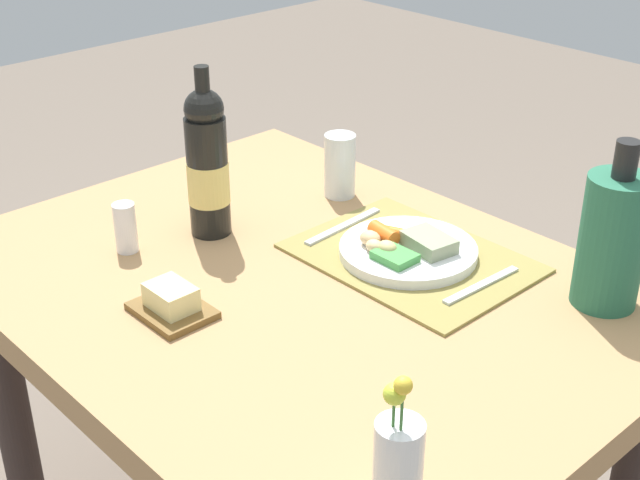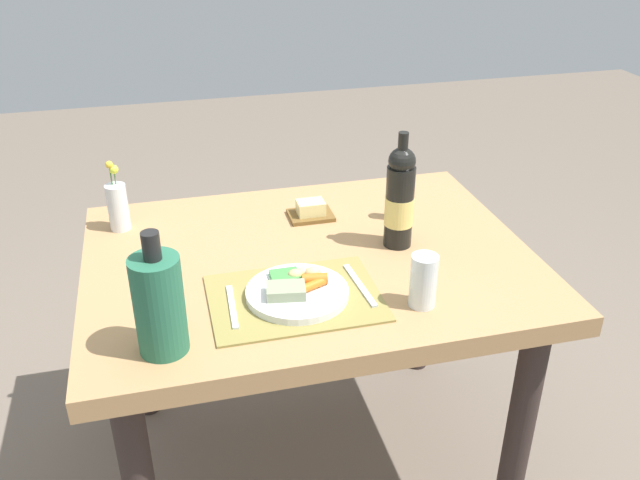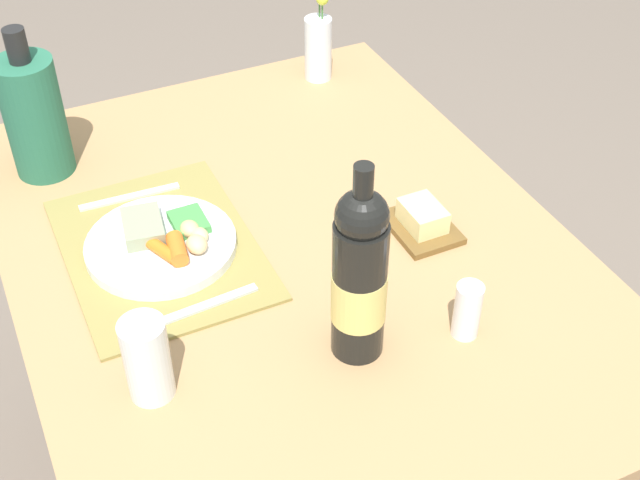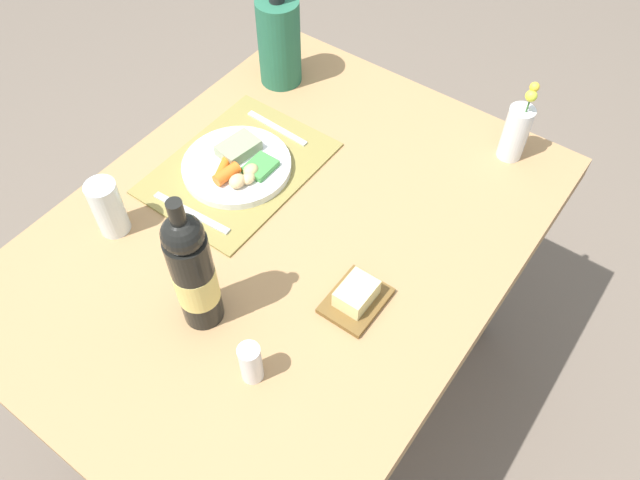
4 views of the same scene
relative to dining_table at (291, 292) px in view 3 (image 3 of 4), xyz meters
name	(u,v)px [view 3 (image 3 of 4)]	position (x,y,z in m)	size (l,w,h in m)	color
dining_table	(291,292)	(0.00, 0.00, 0.00)	(1.19, 0.90, 0.74)	#A97F52
placemat	(160,249)	(-0.08, -0.20, 0.11)	(0.41, 0.30, 0.01)	olive
dinner_plate	(163,242)	(-0.08, -0.19, 0.12)	(0.25, 0.25, 0.05)	white
fork	(130,197)	(-0.24, -0.21, 0.11)	(0.01, 0.18, 0.01)	silver
knife	(197,309)	(0.08, -0.19, 0.11)	(0.02, 0.20, 0.01)	silver
wine_bottle	(362,277)	(0.25, 0.00, 0.24)	(0.08, 0.08, 0.32)	black
water_tumbler	(148,363)	(0.20, -0.30, 0.16)	(0.06, 0.06, 0.13)	silver
butter_dish	(422,221)	(0.06, 0.22, 0.12)	(0.13, 0.10, 0.05)	brown
flower_vase	(318,46)	(-0.49, 0.28, 0.18)	(0.06, 0.06, 0.21)	silver
cooler_bottle	(34,115)	(-0.40, -0.32, 0.22)	(0.11, 0.11, 0.28)	#276549
salt_shaker	(467,310)	(0.29, 0.16, 0.15)	(0.04, 0.04, 0.09)	white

